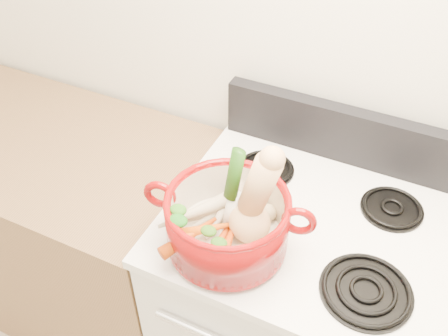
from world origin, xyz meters
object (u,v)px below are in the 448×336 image
at_px(dutch_oven, 227,222).
at_px(squash, 251,197).
at_px(stove_body, 294,319).
at_px(leek, 232,192).

height_order(dutch_oven, squash, squash).
distance_m(stove_body, leek, 0.70).
relative_size(dutch_oven, leek, 1.23).
relative_size(stove_body, dutch_oven, 3.00).
bearing_deg(stove_body, squash, -127.02).
xyz_separation_m(squash, leek, (-0.05, 0.01, -0.01)).
bearing_deg(squash, stove_body, 75.42).
height_order(dutch_oven, leek, leek).
xyz_separation_m(dutch_oven, leek, (-0.00, 0.03, 0.08)).
relative_size(stove_body, squash, 3.34).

